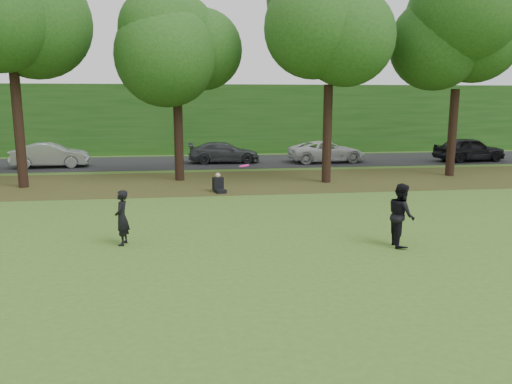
# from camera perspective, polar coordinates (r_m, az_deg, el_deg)

# --- Properties ---
(ground) EXTENTS (120.00, 120.00, 0.00)m
(ground) POSITION_cam_1_polar(r_m,az_deg,el_deg) (11.73, 5.37, -9.12)
(ground) COLOR #385D1D
(ground) RESTS_ON ground
(leaf_litter) EXTENTS (60.00, 7.00, 0.01)m
(leaf_litter) POSITION_cam_1_polar(r_m,az_deg,el_deg) (24.20, -1.61, 1.19)
(leaf_litter) COLOR #453518
(leaf_litter) RESTS_ON ground
(street) EXTENTS (70.00, 7.00, 0.02)m
(street) POSITION_cam_1_polar(r_m,az_deg,el_deg) (32.09, -3.16, 3.50)
(street) COLOR black
(street) RESTS_ON ground
(far_hedge) EXTENTS (70.00, 3.00, 5.00)m
(far_hedge) POSITION_cam_1_polar(r_m,az_deg,el_deg) (37.86, -3.95, 8.34)
(far_hedge) COLOR #1B4614
(far_hedge) RESTS_ON ground
(player_left) EXTENTS (0.44, 0.60, 1.52)m
(player_left) POSITION_cam_1_polar(r_m,az_deg,el_deg) (14.08, -15.08, -2.86)
(player_left) COLOR black
(player_left) RESTS_ON ground
(player_right) EXTENTS (0.74, 0.90, 1.72)m
(player_right) POSITION_cam_1_polar(r_m,az_deg,el_deg) (14.04, 16.27, -2.53)
(player_right) COLOR black
(player_right) RESTS_ON ground
(parked_cars) EXTENTS (36.39, 3.40, 1.53)m
(parked_cars) POSITION_cam_1_polar(r_m,az_deg,el_deg) (30.78, -0.82, 4.52)
(parked_cars) COLOR black
(parked_cars) RESTS_ON street
(frisbee) EXTENTS (0.28, 0.28, 0.08)m
(frisbee) POSITION_cam_1_polar(r_m,az_deg,el_deg) (13.16, -1.37, 3.02)
(frisbee) COLOR #FE1597
(frisbee) RESTS_ON ground
(seated_person) EXTENTS (0.59, 0.81, 0.83)m
(seated_person) POSITION_cam_1_polar(r_m,az_deg,el_deg) (21.48, -4.30, 0.80)
(seated_person) COLOR black
(seated_person) RESTS_ON ground
(tree_line) EXTENTS (55.30, 7.90, 12.31)m
(tree_line) POSITION_cam_1_polar(r_m,az_deg,el_deg) (24.10, -2.55, 19.86)
(tree_line) COLOR black
(tree_line) RESTS_ON ground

